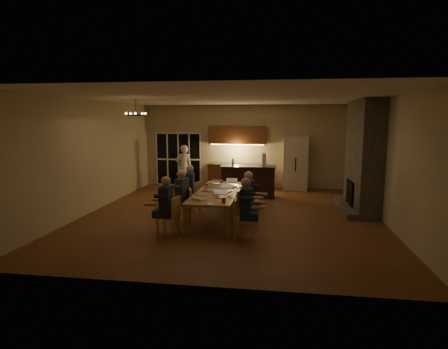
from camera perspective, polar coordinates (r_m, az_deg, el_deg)
floor at (r=10.45m, az=1.03°, el=-6.23°), size 9.00×9.00×0.00m
back_wall at (r=14.64m, az=3.34°, el=4.31°), size 8.00×0.04×3.20m
left_wall at (r=11.40m, az=-19.44°, el=2.69°), size 0.04×9.00×3.20m
right_wall at (r=10.44m, az=23.51°, el=1.99°), size 0.04×9.00×3.20m
ceiling at (r=10.13m, az=1.08°, el=11.69°), size 8.00×9.00×0.04m
french_doors at (r=15.12m, az=-6.94°, el=2.30°), size 1.86×0.08×2.10m
fireplace at (r=11.53m, az=20.44°, el=2.70°), size 0.58×2.50×3.20m
kitchenette at (r=14.39m, az=2.02°, el=2.65°), size 2.24×0.68×2.40m
refrigerator at (r=14.29m, az=10.80°, el=1.66°), size 0.90×0.68×2.00m
dining_table at (r=9.99m, az=-0.99°, el=-4.70°), size 1.10×3.26×0.75m
bar_island at (r=12.77m, az=3.72°, el=-1.08°), size 1.89×0.74×1.08m
chair_left_near at (r=8.73m, az=-8.54°, el=-6.24°), size 0.51×0.51×0.89m
chair_left_mid at (r=9.59m, az=-6.35°, el=-4.87°), size 0.56×0.56×0.89m
chair_left_far at (r=10.78m, az=-4.98°, el=-3.38°), size 0.54×0.54×0.89m
chair_right_near at (r=8.37m, az=3.13°, el=-6.80°), size 0.47×0.47×0.89m
chair_right_mid at (r=9.33m, az=3.67°, el=-5.21°), size 0.56×0.56×0.89m
chair_right_far at (r=10.50m, az=4.30°, el=-3.69°), size 0.50×0.50×0.89m
person_left_near at (r=8.58m, az=-8.78°, el=-4.83°), size 0.61×0.61×1.38m
person_right_near at (r=8.29m, az=3.32°, el=-5.20°), size 0.62×0.62×1.38m
person_left_mid at (r=9.65m, az=-6.39°, el=-3.31°), size 0.69×0.69×1.38m
person_right_mid at (r=9.31m, az=3.72°, el=-3.70°), size 0.70×0.70×1.38m
person_left_far at (r=10.65m, az=-5.20°, el=-2.18°), size 0.66×0.66×1.38m
standing_person at (r=14.32m, az=-6.15°, el=1.14°), size 0.72×0.59×1.69m
chandelier at (r=10.22m, az=-13.27°, el=8.80°), size 0.54×0.54×0.03m
laptop_a at (r=8.94m, az=-3.70°, el=-3.08°), size 0.42×0.42×0.23m
laptop_b at (r=9.10m, az=-0.53°, el=-2.86°), size 0.34×0.30×0.23m
laptop_c at (r=10.01m, az=-2.19°, el=-1.83°), size 0.36×0.32×0.23m
laptop_d at (r=9.89m, az=0.20°, el=-1.95°), size 0.37×0.34×0.23m
laptop_e at (r=11.04m, az=-0.91°, el=-0.86°), size 0.32×0.28×0.23m
laptop_f at (r=10.90m, az=1.19°, el=-0.98°), size 0.35×0.31×0.23m
mug_front at (r=9.39m, az=-1.57°, el=-2.89°), size 0.07×0.07×0.10m
mug_mid at (r=10.45m, az=0.20°, el=-1.74°), size 0.07×0.07×0.10m
mug_back at (r=10.76m, az=-2.15°, el=-1.44°), size 0.09×0.09×0.10m
redcup_near at (r=8.54m, az=-0.05°, el=-3.97°), size 0.08×0.08×0.12m
redcup_mid at (r=10.34m, az=-2.71°, el=-1.80°), size 0.09×0.09×0.12m
can_silver at (r=9.19m, az=-1.06°, el=-3.08°), size 0.06×0.06×0.12m
can_cola at (r=11.28m, az=-0.37°, el=-0.93°), size 0.07×0.07×0.12m
plate_near at (r=9.35m, az=0.27°, el=-3.20°), size 0.25×0.25×0.02m
plate_left at (r=9.03m, az=-3.87°, el=-3.64°), size 0.26×0.26×0.02m
plate_far at (r=10.57m, az=2.19°, el=-1.85°), size 0.22×0.22×0.02m
notepad at (r=8.43m, az=-1.99°, el=-4.52°), size 0.17×0.22×0.01m
bar_bottle at (r=12.71m, az=1.36°, el=1.90°), size 0.07×0.07×0.24m
bar_blender at (r=12.72m, az=6.10°, el=2.27°), size 0.15×0.15×0.42m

